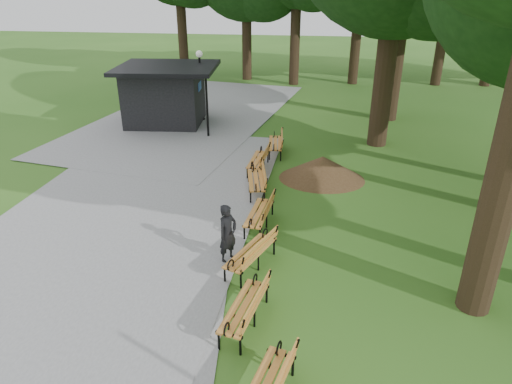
# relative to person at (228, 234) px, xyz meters

# --- Properties ---
(ground) EXTENTS (100.00, 100.00, 0.00)m
(ground) POSITION_rel_person_xyz_m (0.36, -1.16, -0.78)
(ground) COLOR #31661D
(ground) RESTS_ON ground
(path) EXTENTS (12.00, 38.00, 0.06)m
(path) POSITION_rel_person_xyz_m (-3.64, 1.84, -0.75)
(path) COLOR gray
(path) RESTS_ON ground
(person) EXTENTS (0.62, 0.68, 1.56)m
(person) POSITION_rel_person_xyz_m (0.00, 0.00, 0.00)
(person) COLOR black
(person) RESTS_ON ground
(kiosk) EXTENTS (4.79, 4.26, 2.81)m
(kiosk) POSITION_rel_person_xyz_m (-5.26, 11.33, 0.63)
(kiosk) COLOR black
(kiosk) RESTS_ON ground
(lamp_post) EXTENTS (0.32, 0.32, 3.38)m
(lamp_post) POSITION_rel_person_xyz_m (-3.67, 12.11, 1.63)
(lamp_post) COLOR black
(lamp_post) RESTS_ON ground
(dirt_mound) EXTENTS (2.54, 2.54, 0.85)m
(dirt_mound) POSITION_rel_person_xyz_m (2.29, 5.55, -0.35)
(dirt_mound) COLOR #47301C
(dirt_mound) RESTS_ON ground
(bench_2) EXTENTS (0.99, 1.99, 0.88)m
(bench_2) POSITION_rel_person_xyz_m (0.78, -2.27, -0.34)
(bench_2) COLOR orange
(bench_2) RESTS_ON ground
(bench_3) EXTENTS (1.30, 2.00, 0.88)m
(bench_3) POSITION_rel_person_xyz_m (0.60, -0.24, -0.34)
(bench_3) COLOR orange
(bench_3) RESTS_ON ground
(bench_4) EXTENTS (0.83, 1.95, 0.88)m
(bench_4) POSITION_rel_person_xyz_m (0.54, 1.82, -0.34)
(bench_4) COLOR orange
(bench_4) RESTS_ON ground
(bench_5) EXTENTS (0.99, 1.99, 0.88)m
(bench_5) POSITION_rel_person_xyz_m (0.14, 4.09, -0.34)
(bench_5) COLOR orange
(bench_5) RESTS_ON ground
(bench_6) EXTENTS (0.77, 1.94, 0.88)m
(bench_6) POSITION_rel_person_xyz_m (-0.04, 5.96, -0.34)
(bench_6) COLOR orange
(bench_6) RESTS_ON ground
(bench_7) EXTENTS (0.82, 1.95, 0.88)m
(bench_7) POSITION_rel_person_xyz_m (0.40, 7.88, -0.34)
(bench_7) COLOR orange
(bench_7) RESTS_ON ground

